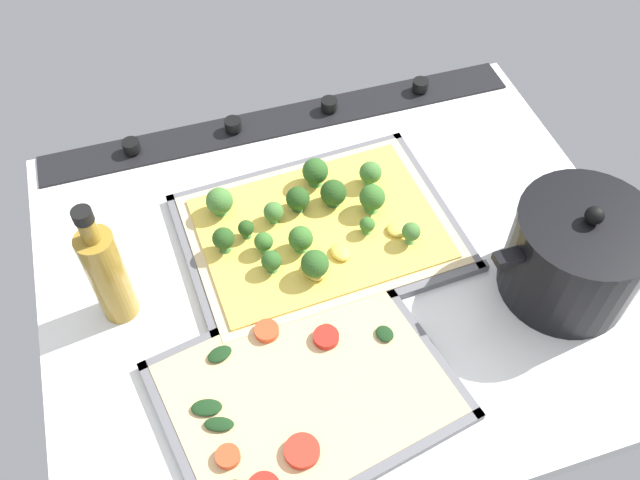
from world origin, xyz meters
TOP-DOWN VIEW (x-y plane):
  - ground_plane at (0.00, 0.00)cm, footprint 84.16×70.64cm
  - stove_control_panel at (0.00, -31.82)cm, footprint 80.79×7.00cm
  - baking_tray_front at (1.31, -6.37)cm, footprint 40.99×31.49cm
  - broccoli_pizza at (1.75, -6.73)cm, footprint 38.45×28.95cm
  - baking_tray_back at (10.41, 17.30)cm, footprint 39.42×33.01cm
  - veggie_pizza_back at (10.91, 17.51)cm, footprint 36.60×30.20cm
  - cooking_pot at (-28.34, 12.22)cm, footprint 25.04×18.20cm
  - oil_bottle at (30.92, -2.19)cm, footprint 4.85×4.85cm

SIDE VIEW (x-z plane):
  - ground_plane at x=0.00cm, z-range -3.00..0.00cm
  - baking_tray_front at x=1.31cm, z-range -0.29..1.01cm
  - baking_tray_back at x=10.41cm, z-range -0.28..1.02cm
  - stove_control_panel at x=0.00cm, z-range -0.76..1.84cm
  - veggie_pizza_back at x=10.91cm, z-range 0.10..2.00cm
  - broccoli_pizza at x=1.75cm, z-range -0.89..5.17cm
  - cooking_pot at x=-28.34cm, z-range -1.15..15.19cm
  - oil_bottle at x=30.92cm, z-range -1.86..18.83cm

